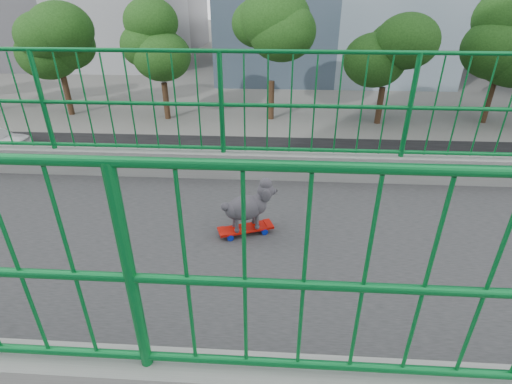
{
  "coord_description": "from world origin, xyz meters",
  "views": [
    {
      "loc": [
        2.65,
        4.63,
        8.96
      ],
      "look_at": [
        -0.91,
        4.41,
        7.05
      ],
      "focal_mm": 26.81,
      "sensor_mm": 36.0,
      "label": 1
    }
  ],
  "objects": [
    {
      "name": "skateboard",
      "position": [
        -0.21,
        4.36,
        7.05
      ],
      "size": [
        0.31,
        0.51,
        0.07
      ],
      "rotation": [
        0.0,
        0.0,
        0.36
      ],
      "color": "red",
      "rests_on": "footbridge"
    },
    {
      "name": "road",
      "position": [
        -13.0,
        0.0,
        0.01
      ],
      "size": [
        18.0,
        90.0,
        0.02
      ],
      "primitive_type": "cube",
      "color": "black",
      "rests_on": "ground"
    },
    {
      "name": "car_3",
      "position": [
        -15.6,
        -8.7,
        0.72
      ],
      "size": [
        2.02,
        4.96,
        1.44
      ],
      "primitive_type": "imported",
      "rotation": [
        0.0,
        0.0,
        3.14
      ],
      "color": "#A0A0A5",
      "rests_on": "ground"
    },
    {
      "name": "poodle",
      "position": [
        -0.22,
        4.38,
        7.29
      ],
      "size": [
        0.31,
        0.48,
        0.42
      ],
      "rotation": [
        0.0,
        0.0,
        0.36
      ],
      "color": "#2B282D",
      "rests_on": "skateboard"
    },
    {
      "name": "street_trees",
      "position": [
        -26.03,
        1.06,
        4.72
      ],
      "size": [
        5.3,
        60.4,
        7.26
      ],
      "color": "black",
      "rests_on": "ground"
    },
    {
      "name": "car_2",
      "position": [
        -12.4,
        1.91,
        0.72
      ],
      "size": [
        2.38,
        5.16,
        1.43
      ],
      "primitive_type": "imported",
      "rotation": [
        0.0,
        0.0,
        3.14
      ],
      "color": "#A0A0A5",
      "rests_on": "ground"
    }
  ]
}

